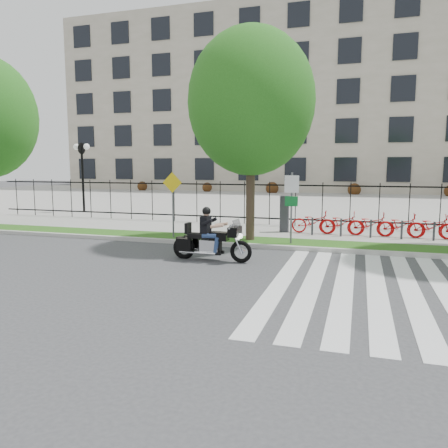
% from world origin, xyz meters
% --- Properties ---
extents(ground, '(120.00, 120.00, 0.00)m').
position_xyz_m(ground, '(0.00, 0.00, 0.00)').
color(ground, '#37373A').
rests_on(ground, ground).
extents(curb, '(60.00, 0.20, 0.15)m').
position_xyz_m(curb, '(0.00, 4.10, 0.07)').
color(curb, '#AAA8A0').
rests_on(curb, ground).
extents(grass_verge, '(60.00, 1.50, 0.15)m').
position_xyz_m(grass_verge, '(0.00, 4.95, 0.07)').
color(grass_verge, '#295A16').
rests_on(grass_verge, ground).
extents(sidewalk, '(60.00, 3.50, 0.15)m').
position_xyz_m(sidewalk, '(0.00, 7.45, 0.07)').
color(sidewalk, gray).
rests_on(sidewalk, ground).
extents(plaza, '(80.00, 34.00, 0.10)m').
position_xyz_m(plaza, '(0.00, 25.00, 0.05)').
color(plaza, gray).
rests_on(plaza, ground).
extents(crosswalk_stripes, '(5.70, 8.00, 0.01)m').
position_xyz_m(crosswalk_stripes, '(4.83, 0.00, 0.01)').
color(crosswalk_stripes, silver).
rests_on(crosswalk_stripes, ground).
extents(iron_fence, '(30.00, 0.06, 2.00)m').
position_xyz_m(iron_fence, '(0.00, 9.20, 1.15)').
color(iron_fence, black).
rests_on(iron_fence, sidewalk).
extents(office_building, '(60.00, 21.90, 20.15)m').
position_xyz_m(office_building, '(0.00, 44.92, 9.97)').
color(office_building, gray).
rests_on(office_building, ground).
extents(lamp_post_left, '(1.06, 0.70, 4.25)m').
position_xyz_m(lamp_post_left, '(-12.00, 12.00, 3.21)').
color(lamp_post_left, black).
rests_on(lamp_post_left, ground).
extents(street_tree_1, '(4.57, 4.57, 7.63)m').
position_xyz_m(street_tree_1, '(0.13, 4.95, 5.14)').
color(street_tree_1, '#37271E').
rests_on(street_tree_1, grass_verge).
extents(bike_share_station, '(8.86, 0.85, 1.50)m').
position_xyz_m(bike_share_station, '(5.45, 7.20, 0.62)').
color(bike_share_station, '#2D2D33').
rests_on(bike_share_station, sidewalk).
extents(sign_pole_regulatory, '(0.50, 0.09, 2.50)m').
position_xyz_m(sign_pole_regulatory, '(1.71, 4.58, 1.74)').
color(sign_pole_regulatory, '#59595B').
rests_on(sign_pole_regulatory, grass_verge).
extents(sign_pole_warning, '(0.78, 0.09, 2.49)m').
position_xyz_m(sign_pole_warning, '(-2.82, 4.58, 1.74)').
color(sign_pole_warning, '#59595B').
rests_on(sign_pole_warning, grass_verge).
extents(motorcycle_rider, '(2.57, 0.77, 1.98)m').
position_xyz_m(motorcycle_rider, '(-0.30, 1.73, 0.66)').
color(motorcycle_rider, black).
rests_on(motorcycle_rider, ground).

